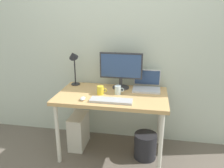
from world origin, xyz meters
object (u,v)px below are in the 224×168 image
computer_tower (79,131)px  keyboard (111,101)px  glass_cup (118,90)px  wastebasket (145,146)px  laptop (147,85)px  mouse (83,99)px  desk_lamp (73,60)px  desk (112,100)px  monitor (121,68)px  coffee_mug (101,90)px

computer_tower → keyboard: bearing=-30.5°
glass_cup → wastebasket: glass_cup is taller
keyboard → laptop: bearing=52.9°
mouse → computer_tower: 0.65m
desk_lamp → mouse: (0.24, -0.45, -0.30)m
glass_cup → desk: bearing=-169.3°
computer_tower → wastebasket: 0.84m
wastebasket → monitor: bearing=141.7°
wastebasket → coffee_mug: bearing=178.7°
desk → glass_cup: size_ratio=11.53×
laptop → coffee_mug: bearing=-151.9°
glass_cup → coffee_mug: bearing=-168.5°
computer_tower → coffee_mug: bearing=-15.3°
laptop → keyboard: 0.58m
desk → computer_tower: (-0.44, 0.06, -0.47)m
keyboard → coffee_mug: coffee_mug is taller
mouse → glass_cup: (0.34, 0.24, 0.03)m
monitor → computer_tower: (-0.50, -0.17, -0.79)m
laptop → mouse: (-0.65, -0.47, -0.04)m
coffee_mug → computer_tower: size_ratio=0.27×
desk_lamp → keyboard: desk_lamp is taller
desk → computer_tower: desk is taller
wastebasket → computer_tower: bearing=173.4°
mouse → coffee_mug: coffee_mug is taller
glass_cup → computer_tower: (-0.50, 0.05, -0.59)m
coffee_mug → wastebasket: coffee_mug is taller
laptop → monitor: bearing=-176.7°
desk_lamp → glass_cup: 0.67m
laptop → computer_tower: bearing=-167.3°
mouse → keyboard: bearing=2.2°
keyboard → wastebasket: keyboard is taller
desk → glass_cup: glass_cup is taller
laptop → glass_cup: laptop is taller
glass_cup → wastebasket: size_ratio=0.36×
coffee_mug → desk: bearing=12.0°
keyboard → computer_tower: 0.77m
keyboard → glass_cup: size_ratio=4.12×
monitor → keyboard: (-0.04, -0.44, -0.23)m
monitor → mouse: monitor is taller
laptop → coffee_mug: 0.57m
desk_lamp → coffee_mug: (0.39, -0.25, -0.27)m
monitor → wastebasket: size_ratio=1.68×
laptop → glass_cup: (-0.31, -0.23, -0.01)m
monitor → computer_tower: 0.95m
desk_lamp → keyboard: size_ratio=1.02×
keyboard → mouse: size_ratio=4.89×
desk_lamp → computer_tower: (0.08, -0.17, -0.86)m
glass_cup → laptop: bearing=36.5°
monitor → wastebasket: 0.95m
coffee_mug → computer_tower: coffee_mug is taller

